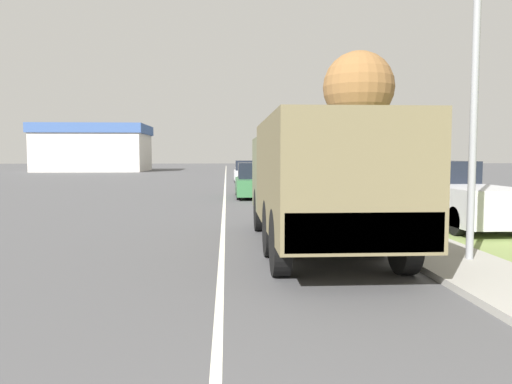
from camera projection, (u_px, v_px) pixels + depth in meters
name	position (u px, v px, depth m)	size (l,w,h in m)	color
ground_plane	(225.00, 181.00, 40.82)	(180.00, 180.00, 0.00)	#4C4C4F
lane_centre_stripe	(225.00, 181.00, 40.82)	(0.12, 120.00, 0.00)	silver
sidewalk_right	(280.00, 180.00, 41.08)	(1.80, 120.00, 0.12)	#9E9B93
grass_strip_right	(333.00, 181.00, 41.34)	(7.00, 120.00, 0.02)	olive
military_truck	(318.00, 177.00, 11.06)	(2.51, 7.87, 2.83)	#606647
car_nearest_ahead	(255.00, 182.00, 25.02)	(1.91, 4.47, 1.74)	#336B3D
car_second_ahead	(245.00, 172.00, 39.49)	(1.76, 4.41, 1.70)	silver
car_third_ahead	(244.00, 169.00, 52.39)	(1.84, 4.70, 1.52)	silver
pickup_truck	(455.00, 196.00, 14.95)	(1.94, 5.15, 1.90)	silver
lamp_post	(467.00, 13.00, 9.20)	(1.69, 0.24, 7.85)	gray
tree_mid_right	(359.00, 88.00, 26.52)	(3.78, 3.78, 7.61)	brown
building_distant	(94.00, 148.00, 66.76)	(14.22, 10.71, 6.16)	beige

